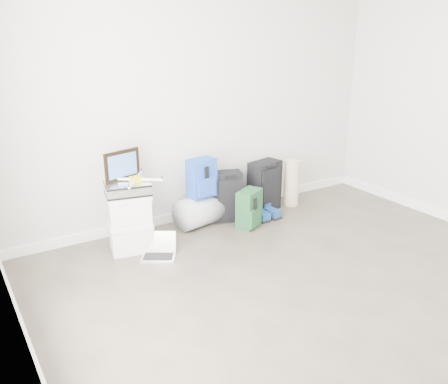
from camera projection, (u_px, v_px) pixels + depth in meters
ground at (368, 320)px, 3.56m from camera, size 5.00×5.00×0.00m
room_envelope at (394, 87)px, 3.00m from camera, size 4.52×5.02×2.71m
boxes_stack at (130, 222)px, 4.59m from camera, size 0.47×0.41×0.58m
briefcase at (127, 188)px, 4.48m from camera, size 0.46×0.38×0.12m
painting at (122, 165)px, 4.49m from camera, size 0.38×0.12×0.29m
drone at (136, 179)px, 4.47m from camera, size 0.44×0.44×0.05m
duffel_bag at (201, 210)px, 5.21m from camera, size 0.61×0.44×0.34m
blue_backpack at (202, 179)px, 5.06m from camera, size 0.32×0.25×0.42m
large_suitcase at (225, 197)px, 5.30m from camera, size 0.42×0.34×0.57m
green_backpack at (250, 209)px, 5.15m from camera, size 0.35×0.32×0.42m
carry_on at (265, 186)px, 5.59m from camera, size 0.42×0.32×0.60m
shoes at (264, 213)px, 5.45m from camera, size 0.28×0.32×0.10m
rolled_rug at (292, 183)px, 5.77m from camera, size 0.19×0.19×0.57m
laptop at (159, 251)px, 4.53m from camera, size 0.39×0.36×0.22m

